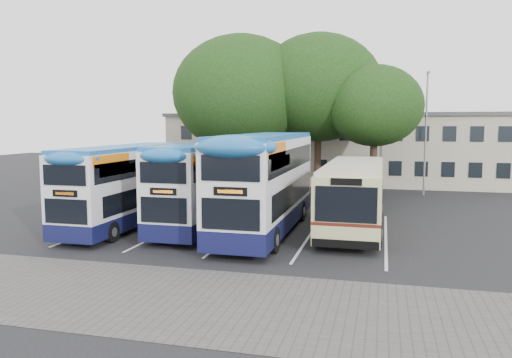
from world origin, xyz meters
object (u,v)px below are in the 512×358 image
object	(u,v)px
tree_right	(375,106)
bus_dd_right	(266,179)
tree_left	(241,94)
tree_mid	(319,88)
bus_dd_mid	(206,181)
lamp_post	(426,126)
bus_single	(354,191)
bus_dd_left	(126,182)

from	to	relation	value
tree_right	bus_dd_right	bearing A→B (deg)	-112.26
tree_left	tree_mid	xyz separation A→B (m)	(5.67, 1.06, 0.40)
bus_dd_mid	bus_dd_right	world-z (taller)	bus_dd_right
lamp_post	tree_right	bearing A→B (deg)	-137.47
tree_right	bus_single	size ratio (longest dim) A/B	0.83
tree_right	bus_single	bearing A→B (deg)	-94.27
tree_right	bus_dd_left	bearing A→B (deg)	-134.38
bus_dd_right	bus_single	world-z (taller)	bus_dd_right
tree_left	bus_single	xyz separation A→B (m)	(9.06, -10.95, -5.64)
lamp_post	bus_dd_left	distance (m)	22.35
tree_right	bus_dd_mid	bearing A→B (deg)	-126.04
lamp_post	bus_dd_left	world-z (taller)	lamp_post
lamp_post	tree_right	distance (m)	5.11
bus_dd_left	bus_single	world-z (taller)	bus_dd_left
bus_dd_right	bus_single	size ratio (longest dim) A/B	1.03
tree_left	bus_single	world-z (taller)	tree_left
lamp_post	tree_mid	distance (m)	8.33
bus_dd_right	tree_right	bearing A→B (deg)	67.74
bus_dd_left	bus_dd_mid	world-z (taller)	bus_dd_mid
tree_left	bus_dd_right	bearing A→B (deg)	-69.09
bus_dd_right	lamp_post	bearing A→B (deg)	60.82
tree_left	tree_right	world-z (taller)	tree_left
tree_mid	tree_right	distance (m)	4.89
lamp_post	bus_dd_mid	distance (m)	18.86
lamp_post	bus_single	size ratio (longest dim) A/B	0.82
bus_dd_mid	lamp_post	bearing A→B (deg)	50.97
tree_mid	tree_right	size ratio (longest dim) A/B	1.28
bus_dd_right	tree_mid	bearing A→B (deg)	87.08
tree_mid	bus_dd_right	distance (m)	15.00
tree_mid	bus_dd_left	bearing A→B (deg)	-118.69
lamp_post	tree_mid	xyz separation A→B (m)	(-7.75, -1.13, 2.84)
tree_mid	bus_dd_right	bearing A→B (deg)	-92.92
tree_mid	bus_dd_mid	distance (m)	15.02
tree_left	bus_dd_mid	bearing A→B (deg)	-82.31
tree_left	tree_mid	bearing A→B (deg)	10.57
tree_mid	bus_dd_left	distance (m)	17.49
bus_dd_mid	bus_dd_right	xyz separation A→B (m)	(3.29, -0.66, 0.26)
tree_right	bus_dd_left	size ratio (longest dim) A/B	0.93
tree_left	bus_dd_right	size ratio (longest dim) A/B	1.04
tree_mid	bus_dd_mid	xyz separation A→B (m)	(-4.01, -13.36, -5.55)
bus_dd_right	bus_dd_mid	bearing A→B (deg)	168.70
bus_dd_mid	bus_dd_left	bearing A→B (deg)	-163.56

